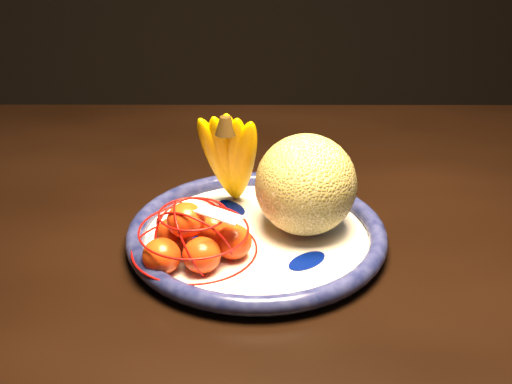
{
  "coord_description": "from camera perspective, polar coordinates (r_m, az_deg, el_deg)",
  "views": [
    {
      "loc": [
        -0.37,
        -0.7,
        1.22
      ],
      "look_at": [
        -0.3,
        0.08,
        0.82
      ],
      "focal_mm": 50.0,
      "sensor_mm": 36.0,
      "label": 1
    }
  ],
  "objects": [
    {
      "name": "dining_table",
      "position": [
        1.02,
        13.16,
        -6.28
      ],
      "size": [
        1.57,
        1.03,
        0.75
      ],
      "rotation": [
        0.0,
        0.0,
        -0.09
      ],
      "color": "black",
      "rests_on": "ground"
    },
    {
      "name": "price_tag",
      "position": [
        0.82,
        -3.55,
        -1.6
      ],
      "size": [
        0.08,
        0.06,
        0.01
      ],
      "primitive_type": "cube",
      "rotation": [
        -0.14,
        0.1,
        -0.53
      ],
      "color": "white",
      "rests_on": "mandarin_bag"
    },
    {
      "name": "mandarin_bag",
      "position": [
        0.84,
        -4.91,
        -3.75
      ],
      "size": [
        0.17,
        0.17,
        0.09
      ],
      "rotation": [
        0.0,
        0.0,
        0.15
      ],
      "color": "#EC5117",
      "rests_on": "fruit_bowl"
    },
    {
      "name": "fruit_bowl",
      "position": [
        0.89,
        0.05,
        -3.53
      ],
      "size": [
        0.33,
        0.33,
        0.03
      ],
      "rotation": [
        0.0,
        0.0,
        0.03
      ],
      "color": "white",
      "rests_on": "dining_table"
    },
    {
      "name": "cantaloupe",
      "position": [
        0.88,
        4.01,
        0.59
      ],
      "size": [
        0.13,
        0.13,
        0.13
      ],
      "primitive_type": "sphere",
      "color": "olive",
      "rests_on": "fruit_bowl"
    },
    {
      "name": "banana_bunch",
      "position": [
        0.93,
        -2.01,
        2.99
      ],
      "size": [
        0.1,
        0.1,
        0.15
      ],
      "rotation": [
        0.0,
        0.0,
        -0.27
      ],
      "color": "#E9B200",
      "rests_on": "fruit_bowl"
    }
  ]
}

